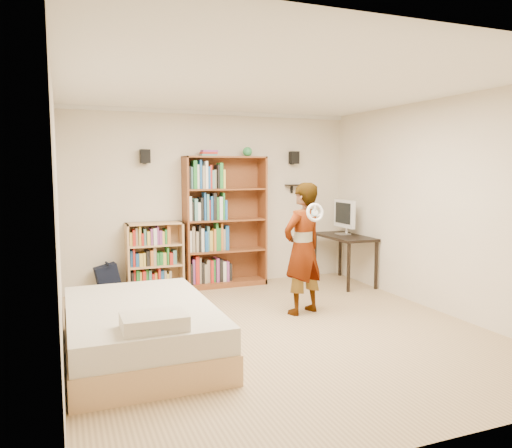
{
  "coord_description": "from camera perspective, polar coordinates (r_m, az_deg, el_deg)",
  "views": [
    {
      "loc": [
        -2.22,
        -4.99,
        1.82
      ],
      "look_at": [
        -0.02,
        0.6,
        1.15
      ],
      "focal_mm": 35.0,
      "sensor_mm": 36.0,
      "label": 1
    }
  ],
  "objects": [
    {
      "name": "daybed",
      "position": [
        5.11,
        -13.08,
        -10.99
      ],
      "size": [
        1.38,
        2.12,
        0.63
      ],
      "primitive_type": null,
      "color": "beige",
      "rests_on": "ground"
    },
    {
      "name": "tall_bookshelf",
      "position": [
        7.72,
        -3.55,
        0.26
      ],
      "size": [
        1.27,
        0.37,
        2.01
      ],
      "primitive_type": null,
      "color": "brown",
      "rests_on": "ground"
    },
    {
      "name": "navy_bag",
      "position": [
        7.52,
        -16.52,
        -6.1
      ],
      "size": [
        0.37,
        0.27,
        0.47
      ],
      "primitive_type": null,
      "rotation": [
        0.0,
        0.0,
        0.14
      ],
      "color": "black",
      "rests_on": "ground"
    },
    {
      "name": "speaker_right",
      "position": [
        8.21,
        4.37,
        7.57
      ],
      "size": [
        0.14,
        0.12,
        0.2
      ],
      "primitive_type": "cube",
      "color": "black",
      "rests_on": "room_shell"
    },
    {
      "name": "low_bookshelf",
      "position": [
        7.56,
        -11.47,
        -3.73
      ],
      "size": [
        0.83,
        0.31,
        1.03
      ],
      "primitive_type": null,
      "color": "tan",
      "rests_on": "ground"
    },
    {
      "name": "speaker_left",
      "position": [
        7.48,
        -12.56,
        7.56
      ],
      "size": [
        0.14,
        0.12,
        0.2
      ],
      "primitive_type": "cube",
      "color": "black",
      "rests_on": "room_shell"
    },
    {
      "name": "imac",
      "position": [
        8.13,
        9.94,
        0.77
      ],
      "size": [
        0.19,
        0.56,
        0.55
      ],
      "primitive_type": null,
      "rotation": [
        0.0,
        0.0,
        0.15
      ],
      "color": "silver",
      "rests_on": "computer_desk"
    },
    {
      "name": "wall_shelf",
      "position": [
        8.22,
        4.31,
        4.44
      ],
      "size": [
        0.25,
        0.16,
        0.02
      ],
      "primitive_type": "cube",
      "color": "black",
      "rests_on": "room_shell"
    },
    {
      "name": "computer_desk",
      "position": [
        8.08,
        10.03,
        -4.0
      ],
      "size": [
        0.56,
        1.13,
        0.77
      ],
      "primitive_type": null,
      "color": "black",
      "rests_on": "ground"
    },
    {
      "name": "person",
      "position": [
        6.27,
        5.37,
        -2.82
      ],
      "size": [
        0.7,
        0.57,
        1.65
      ],
      "primitive_type": "imported",
      "rotation": [
        0.0,
        0.0,
        3.48
      ],
      "color": "black",
      "rests_on": "ground"
    },
    {
      "name": "wii_wheel",
      "position": [
        5.94,
        6.76,
        1.31
      ],
      "size": [
        0.23,
        0.09,
        0.23
      ],
      "primitive_type": "torus",
      "rotation": [
        1.36,
        0.0,
        0.0
      ],
      "color": "silver",
      "rests_on": "person"
    },
    {
      "name": "crown_molding",
      "position": [
        5.53,
        2.6,
        15.17
      ],
      "size": [
        4.5,
        5.0,
        0.06
      ],
      "color": "silver",
      "rests_on": "room_shell"
    },
    {
      "name": "ground",
      "position": [
        5.76,
        2.46,
        -12.1
      ],
      "size": [
        4.5,
        5.0,
        0.01
      ],
      "primitive_type": "cube",
      "color": "tan",
      "rests_on": "ground"
    },
    {
      "name": "room_shell",
      "position": [
        5.46,
        2.55,
        5.71
      ],
      "size": [
        4.52,
        5.02,
        2.71
      ],
      "color": "beige",
      "rests_on": "ground"
    }
  ]
}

